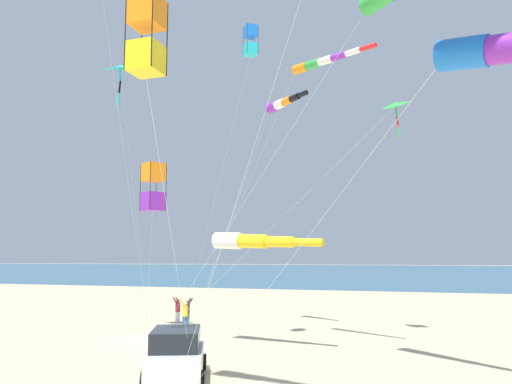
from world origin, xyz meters
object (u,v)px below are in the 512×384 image
object	(u,v)px
person_child_grey_jacket	(187,310)
kite_windsock_magenta_far_left	(251,241)
kite_box_checkered_midright	(153,187)
cooler_box	(198,358)
kite_delta_striped_overhead	(120,69)
parked_car	(176,354)
kite_box_orange_high_right	(147,37)
kite_windsock_small_distant	(321,62)
kite_box_long_streamer_left	(251,41)
person_child_green_jacket	(185,313)
person_adult_flyer	(178,309)
kite_windsock_purple_drifting	(282,103)
kite_delta_red_high_left	(395,106)

from	to	relation	value
person_child_grey_jacket	kite_windsock_magenta_far_left	size ratio (longest dim) A/B	0.17
kite_box_checkered_midright	kite_windsock_magenta_far_left	bearing A→B (deg)	-1.90
cooler_box	kite_delta_striped_overhead	distance (m)	17.60
parked_car	kite_box_orange_high_right	size ratio (longest dim) A/B	0.45
kite_box_orange_high_right	kite_windsock_small_distant	world-z (taller)	kite_windsock_small_distant
kite_box_long_streamer_left	kite_box_orange_high_right	xyz separation A→B (m)	(-16.34, -3.71, -7.09)
person_child_grey_jacket	kite_windsock_magenta_far_left	distance (m)	10.02
parked_car	kite_windsock_small_distant	world-z (taller)	kite_windsock_small_distant
person_child_green_jacket	kite_delta_striped_overhead	size ratio (longest dim) A/B	0.12
person_adult_flyer	kite_windsock_purple_drifting	bearing A→B (deg)	-94.77
kite_box_long_streamer_left	kite_delta_striped_overhead	bearing A→B (deg)	83.71
kite_box_checkered_midright	kite_windsock_purple_drifting	distance (m)	17.69
parked_car	person_child_grey_jacket	distance (m)	15.46
kite_box_orange_high_right	kite_box_checkered_midright	bearing A→B (deg)	28.73
person_child_green_jacket	kite_delta_red_high_left	xyz separation A→B (m)	(0.20, -12.81, 11.86)
kite_box_long_streamer_left	kite_windsock_purple_drifting	distance (m)	7.37
person_child_grey_jacket	kite_windsock_small_distant	bearing A→B (deg)	-120.44
cooler_box	kite_delta_striped_overhead	world-z (taller)	kite_delta_striped_overhead
kite_delta_striped_overhead	kite_windsock_small_distant	distance (m)	12.01
parked_car	kite_delta_red_high_left	bearing A→B (deg)	-29.41
kite_box_orange_high_right	kite_windsock_purple_drifting	bearing A→B (deg)	9.82
person_adult_flyer	kite_windsock_magenta_far_left	world-z (taller)	kite_windsock_magenta_far_left
person_child_grey_jacket	kite_box_checkered_midright	bearing A→B (deg)	-158.12
person_child_grey_jacket	kite_box_orange_high_right	distance (m)	26.49
kite_windsock_small_distant	parked_car	bearing A→B (deg)	154.77
person_child_grey_jacket	kite_delta_red_high_left	bearing A→B (deg)	-96.50
kite_delta_red_high_left	cooler_box	bearing A→B (deg)	140.60
person_child_grey_jacket	kite_windsock_small_distant	distance (m)	17.81
person_child_grey_jacket	kite_windsock_purple_drifting	bearing A→B (deg)	-86.23
person_adult_flyer	kite_delta_striped_overhead	world-z (taller)	kite_delta_striped_overhead
kite_delta_red_high_left	kite_box_checkered_midright	bearing A→B (deg)	152.71
person_child_grey_jacket	kite_box_checkered_midright	xyz separation A→B (m)	(-15.59, -6.26, 5.79)
kite_delta_striped_overhead	kite_windsock_small_distant	world-z (taller)	kite_delta_striped_overhead
person_child_green_jacket	kite_delta_striped_overhead	world-z (taller)	kite_delta_striped_overhead
person_adult_flyer	kite_delta_red_high_left	bearing A→B (deg)	-99.96
kite_box_checkered_midright	kite_windsock_small_distant	world-z (taller)	kite_windsock_small_distant
kite_box_orange_high_right	kite_box_long_streamer_left	bearing A→B (deg)	12.79
person_adult_flyer	kite_box_orange_high_right	bearing A→B (deg)	-154.33
parked_car	kite_delta_red_high_left	world-z (taller)	kite_delta_red_high_left
person_child_green_jacket	kite_box_long_streamer_left	world-z (taller)	kite_box_long_streamer_left
person_adult_flyer	person_child_grey_jacket	size ratio (longest dim) A/B	0.98
kite_windsock_purple_drifting	kite_windsock_small_distant	xyz separation A→B (m)	(-6.44, -3.90, -0.06)
cooler_box	kite_box_orange_high_right	size ratio (longest dim) A/B	0.06
parked_car	kite_windsock_purple_drifting	size ratio (longest dim) A/B	0.32
kite_windsock_small_distant	person_child_grey_jacket	bearing A→B (deg)	59.56
kite_box_checkered_midright	kite_windsock_small_distant	size ratio (longest dim) A/B	0.52
cooler_box	kite_box_checkered_midright	distance (m)	8.07
cooler_box	person_child_green_jacket	xyz separation A→B (m)	(9.14, 5.15, 0.79)
kite_box_long_streamer_left	kite_delta_red_high_left	xyz separation A→B (m)	(5.31, -6.79, -2.60)
kite_box_orange_high_right	person_adult_flyer	bearing A→B (deg)	25.67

